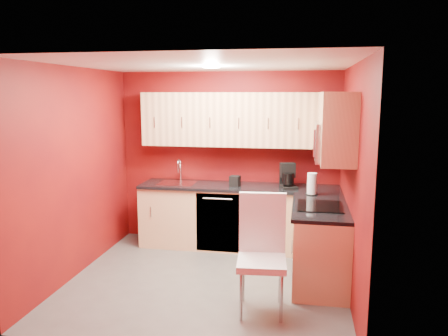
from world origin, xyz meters
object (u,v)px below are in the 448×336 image
(microwave, at_px, (333,141))
(coffee_maker, at_px, (289,176))
(napkin_holder, at_px, (235,181))
(sink, at_px, (177,181))
(paper_towel, at_px, (312,184))
(dining_chair, at_px, (262,256))

(microwave, xyz_separation_m, coffee_maker, (-0.50, 0.94, -0.58))
(microwave, xyz_separation_m, napkin_holder, (-1.24, 0.94, -0.68))
(sink, bearing_deg, napkin_holder, -3.95)
(microwave, relative_size, napkin_holder, 5.30)
(coffee_maker, height_order, paper_towel, coffee_maker)
(napkin_holder, xyz_separation_m, dining_chair, (0.55, -1.77, -0.39))
(microwave, distance_m, coffee_maker, 1.22)
(sink, relative_size, coffee_maker, 1.55)
(napkin_holder, relative_size, paper_towel, 0.51)
(microwave, xyz_separation_m, sink, (-2.09, 1.00, -0.72))
(paper_towel, bearing_deg, coffee_maker, 131.70)
(paper_towel, distance_m, dining_chair, 1.58)
(coffee_maker, bearing_deg, microwave, -80.60)
(microwave, relative_size, paper_towel, 2.73)
(napkin_holder, bearing_deg, microwave, -37.23)
(dining_chair, bearing_deg, microwave, 45.21)
(coffee_maker, height_order, napkin_holder, coffee_maker)
(sink, distance_m, paper_towel, 1.94)
(sink, xyz_separation_m, dining_chair, (1.40, -1.83, -0.35))
(coffee_maker, bearing_deg, paper_towel, -66.84)
(napkin_holder, distance_m, dining_chair, 1.89)
(coffee_maker, height_order, dining_chair, coffee_maker)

